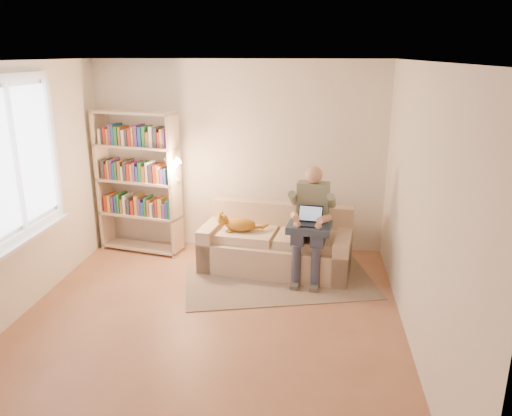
# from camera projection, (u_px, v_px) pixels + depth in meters

# --- Properties ---
(floor) EXTENTS (4.50, 4.50, 0.00)m
(floor) POSITION_uv_depth(u_px,v_px,m) (207.00, 325.00, 5.11)
(floor) COLOR #8E5B40
(floor) RESTS_ON ground
(ceiling) EXTENTS (4.00, 4.50, 0.02)m
(ceiling) POSITION_uv_depth(u_px,v_px,m) (198.00, 61.00, 4.34)
(ceiling) COLOR white
(ceiling) RESTS_ON wall_back
(wall_left) EXTENTS (0.02, 4.50, 2.60)m
(wall_left) POSITION_uv_depth(u_px,v_px,m) (5.00, 197.00, 4.95)
(wall_left) COLOR silver
(wall_left) RESTS_ON floor
(wall_right) EXTENTS (0.02, 4.50, 2.60)m
(wall_right) POSITION_uv_depth(u_px,v_px,m) (420.00, 212.00, 4.50)
(wall_right) COLOR silver
(wall_right) RESTS_ON floor
(wall_back) EXTENTS (4.00, 0.02, 2.60)m
(wall_back) POSITION_uv_depth(u_px,v_px,m) (239.00, 157.00, 6.86)
(wall_back) COLOR silver
(wall_back) RESTS_ON floor
(wall_front) EXTENTS (4.00, 0.02, 2.60)m
(wall_front) POSITION_uv_depth(u_px,v_px,m) (107.00, 329.00, 2.59)
(wall_front) COLOR silver
(wall_front) RESTS_ON floor
(window) EXTENTS (0.12, 1.52, 1.69)m
(window) POSITION_uv_depth(u_px,v_px,m) (21.00, 185.00, 5.11)
(window) COLOR white
(window) RESTS_ON wall_left
(sofa) EXTENTS (1.96, 1.08, 0.80)m
(sofa) POSITION_uv_depth(u_px,v_px,m) (277.00, 247.00, 6.40)
(sofa) COLOR tan
(sofa) RESTS_ON floor
(person) EXTENTS (0.45, 0.66, 1.38)m
(person) POSITION_uv_depth(u_px,v_px,m) (311.00, 217.00, 6.02)
(person) COLOR slate
(person) RESTS_ON sofa
(cat) EXTENTS (0.60, 0.26, 0.22)m
(cat) POSITION_uv_depth(u_px,v_px,m) (240.00, 224.00, 6.31)
(cat) COLOR gold
(cat) RESTS_ON sofa
(blanket) EXTENTS (0.56, 0.48, 0.09)m
(blanket) POSITION_uv_depth(u_px,v_px,m) (308.00, 227.00, 5.93)
(blanket) COLOR #283446
(blanket) RESTS_ON person
(laptop) EXTENTS (0.32, 0.29, 0.25)m
(laptop) POSITION_uv_depth(u_px,v_px,m) (308.00, 219.00, 5.91)
(laptop) COLOR black
(laptop) RESTS_ON blanket
(bookshelf) EXTENTS (1.29, 0.61, 1.96)m
(bookshelf) POSITION_uv_depth(u_px,v_px,m) (138.00, 176.00, 6.74)
(bookshelf) COLOR #CAB398
(bookshelf) RESTS_ON floor
(rug) EXTENTS (2.53, 1.86, 0.01)m
(rug) POSITION_uv_depth(u_px,v_px,m) (279.00, 280.00, 6.12)
(rug) COLOR #816F5E
(rug) RESTS_ON floor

